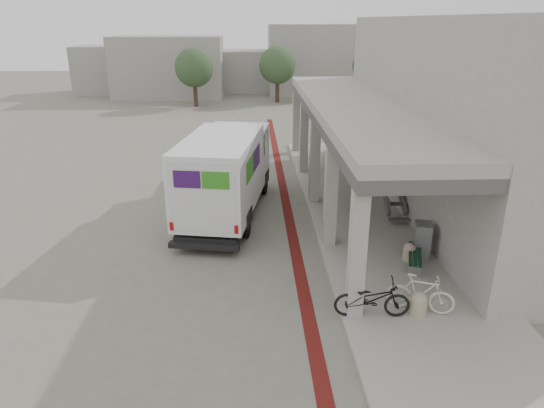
{
  "coord_description": "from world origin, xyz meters",
  "views": [
    {
      "loc": [
        -0.34,
        -13.62,
        6.86
      ],
      "look_at": [
        0.26,
        0.21,
        1.6
      ],
      "focal_mm": 32.0,
      "sensor_mm": 36.0,
      "label": 1
    }
  ],
  "objects_px": {
    "bicycle_black": "(372,299)",
    "bicycle_cream": "(421,293)",
    "bench": "(415,257)",
    "fedex_truck": "(226,172)",
    "utility_cabinet": "(422,239)"
  },
  "relations": [
    {
      "from": "bench",
      "to": "utility_cabinet",
      "type": "distance_m",
      "value": 0.79
    },
    {
      "from": "fedex_truck",
      "to": "bicycle_black",
      "type": "relative_size",
      "value": 4.17
    },
    {
      "from": "bench",
      "to": "bicycle_cream",
      "type": "xyz_separation_m",
      "value": [
        -0.64,
        -2.37,
        0.22
      ]
    },
    {
      "from": "utility_cabinet",
      "to": "bicycle_cream",
      "type": "relative_size",
      "value": 0.63
    },
    {
      "from": "bench",
      "to": "fedex_truck",
      "type": "bearing_deg",
      "value": 158.36
    },
    {
      "from": "bench",
      "to": "utility_cabinet",
      "type": "bearing_deg",
      "value": 74.76
    },
    {
      "from": "utility_cabinet",
      "to": "bicycle_black",
      "type": "xyz_separation_m",
      "value": [
        -2.28,
        -3.18,
        -0.04
      ]
    },
    {
      "from": "utility_cabinet",
      "to": "bicycle_cream",
      "type": "distance_m",
      "value": 3.19
    },
    {
      "from": "utility_cabinet",
      "to": "bicycle_black",
      "type": "distance_m",
      "value": 3.91
    },
    {
      "from": "fedex_truck",
      "to": "bicycle_black",
      "type": "bearing_deg",
      "value": -52.47
    },
    {
      "from": "bench",
      "to": "bicycle_black",
      "type": "distance_m",
      "value": 3.17
    },
    {
      "from": "fedex_truck",
      "to": "bench",
      "type": "distance_m",
      "value": 7.37
    },
    {
      "from": "bench",
      "to": "bicycle_black",
      "type": "height_order",
      "value": "bicycle_black"
    },
    {
      "from": "bicycle_black",
      "to": "bicycle_cream",
      "type": "distance_m",
      "value": 1.24
    },
    {
      "from": "fedex_truck",
      "to": "bicycle_cream",
      "type": "distance_m",
      "value": 8.61
    }
  ]
}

